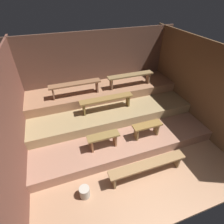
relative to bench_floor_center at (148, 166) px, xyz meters
The scene contains 14 objects.
ground 1.60m from the bench_floor_center, 96.34° to the left, with size 6.23×5.56×0.08m, color #A97C5C.
wall_back 4.08m from the bench_floor_center, 92.48° to the left, with size 6.23×0.06×2.80m, color brown.
wall_left 3.45m from the bench_floor_center, 152.29° to the left, with size 0.06×5.56×2.80m, color brown.
wall_right 3.17m from the bench_floor_center, 30.74° to the left, with size 0.06×5.56×2.80m, color brown.
platform_lower 2.20m from the bench_floor_center, 94.46° to the left, with size 5.43×3.45×0.32m, color #A3725C.
platform_middle 2.76m from the bench_floor_center, 93.54° to the left, with size 5.43×2.32×0.32m, color tan.
platform_upper 3.31m from the bench_floor_center, 92.98° to the left, with size 5.43×1.27×0.32m, color #A07050.
bench_floor_center is the anchor object (origin of this frame).
bench_lower_left 1.36m from the bench_floor_center, 129.52° to the left, with size 0.89×0.28×0.45m.
bench_lower_right 1.17m from the bench_floor_center, 63.80° to the left, with size 0.89×0.28×0.45m.
bench_middle_center 2.42m from the bench_floor_center, 97.99° to the left, with size 1.77×0.28×0.45m.
bench_upper_left 3.41m from the bench_floor_center, 111.09° to the left, with size 1.72×0.28×0.45m.
bench_upper_right 3.31m from the bench_floor_center, 74.67° to the left, with size 1.72×0.28×0.45m.
pail_floor 1.66m from the bench_floor_center, behind, with size 0.24×0.24×0.30m, color #B2A899.
Camera 1 is at (-1.59, -1.44, 4.10)m, focal length 28.13 mm.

